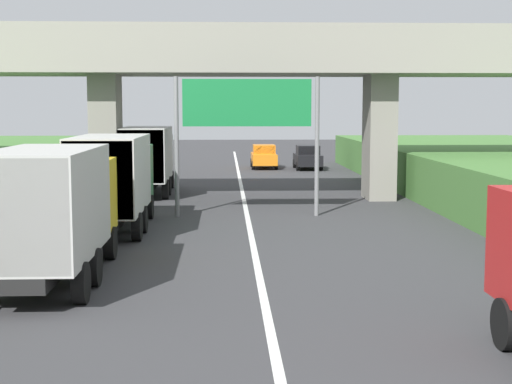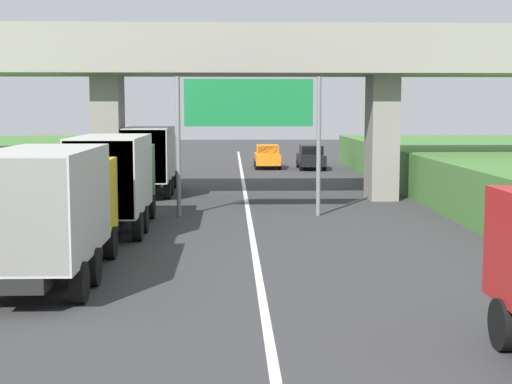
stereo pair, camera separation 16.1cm
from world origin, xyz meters
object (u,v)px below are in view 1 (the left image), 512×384
car_black (308,157)px  car_orange (264,157)px  overhead_highway_sign (247,113)px  construction_barrel_2 (6,257)px  construction_barrel_3 (48,230)px  truck_yellow (54,206)px  truck_green (114,177)px  truck_white (147,156)px

car_black → car_orange: bearing=162.7°
overhead_highway_sign → construction_barrel_2: bearing=-122.4°
overhead_highway_sign → construction_barrel_2: size_ratio=6.53×
car_orange → construction_barrel_3: 31.64m
truck_yellow → truck_green: 8.10m
truck_white → car_black: size_ratio=1.78×
truck_green → overhead_highway_sign: bearing=34.9°
car_orange → construction_barrel_3: car_orange is taller
car_orange → car_black: same height
car_black → construction_barrel_2: 35.95m
car_orange → truck_white: bearing=-112.7°
construction_barrel_2 → overhead_highway_sign: bearing=57.6°
overhead_highway_sign → car_orange: size_ratio=1.43×
truck_white → truck_yellow: bearing=-91.1°
construction_barrel_2 → truck_yellow: bearing=-30.7°
truck_white → car_black: (9.87, 15.26, -1.08)m
overhead_highway_sign → car_orange: overhead_highway_sign is taller
construction_barrel_3 → car_black: bearing=68.4°
car_black → construction_barrel_2: (-11.75, -33.97, -0.40)m
truck_green → car_black: truck_green is taller
car_black → construction_barrel_3: 31.72m
truck_green → car_black: size_ratio=1.78×
car_orange → car_black: 3.24m
construction_barrel_3 → overhead_highway_sign: bearing=42.6°
truck_green → car_orange: (6.82, 27.73, -1.08)m
truck_yellow → construction_barrel_2: (-1.50, 0.89, -1.47)m
truck_white → truck_yellow: size_ratio=1.00×
construction_barrel_3 → truck_white: bearing=82.7°
car_orange → construction_barrel_3: (-8.59, -30.45, -0.40)m
construction_barrel_2 → truck_white: bearing=84.3°
truck_yellow → construction_barrel_2: bearing=149.3°
truck_white → truck_green: 11.51m
car_black → truck_yellow: bearing=-106.4°
overhead_highway_sign → truck_green: bearing=-145.1°
truck_white → car_orange: bearing=67.3°
truck_green → construction_barrel_2: 7.58m
truck_white → construction_barrel_3: 14.42m
overhead_highway_sign → car_black: (5.01, 23.35, -3.36)m
car_black → construction_barrel_3: bearing=-111.6°
car_black → construction_barrel_3: size_ratio=4.56×
overhead_highway_sign → truck_yellow: size_ratio=0.81×
truck_yellow → construction_barrel_2: size_ratio=8.11×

